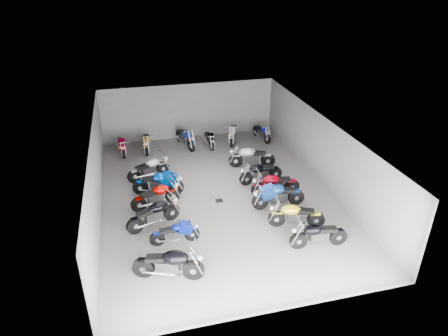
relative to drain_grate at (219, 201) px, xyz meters
The scene contains 24 objects.
ground 0.50m from the drain_grate, 90.00° to the left, with size 14.00×14.00×0.00m, color gray.
wall_back 7.67m from the drain_grate, 90.00° to the left, with size 10.00×0.10×3.20m, color slate.
wall_left 5.27m from the drain_grate, behind, with size 0.10×14.00×3.20m, color slate.
wall_right 5.27m from the drain_grate, ahead, with size 0.10×14.00×3.20m, color slate.
ceiling 3.25m from the drain_grate, 90.00° to the left, with size 10.00×14.00×0.04m, color black.
drain_grate is the anchor object (origin of this frame).
motorcycle_left_a 5.08m from the drain_grate, 122.35° to the right, with size 2.32×0.90×1.05m.
motorcycle_left_b 3.37m from the drain_grate, 132.38° to the right, with size 1.86×0.36×0.82m.
motorcycle_left_c 3.19m from the drain_grate, 157.58° to the right, with size 2.17×0.98×1.00m.
motorcycle_left_d 2.74m from the drain_grate, behind, with size 2.16×0.69×0.96m.
motorcycle_left_e 2.82m from the drain_grate, 153.54° to the left, with size 2.27×0.65×1.01m.
motorcycle_left_f 4.01m from the drain_grate, 134.42° to the left, with size 2.06×0.87×0.94m.
motorcycle_right_a 4.84m from the drain_grate, 55.01° to the right, with size 2.19×0.48×0.96m.
motorcycle_right_b 3.61m from the drain_grate, 46.47° to the right, with size 2.17×0.79×0.98m.
motorcycle_right_c 2.59m from the drain_grate, 24.95° to the right, with size 2.32×0.46×1.02m.
motorcycle_right_d 2.58m from the drain_grate, ahead, with size 2.25×0.45×0.99m.
motorcycle_right_e 2.59m from the drain_grate, 26.56° to the left, with size 2.18×0.50×0.96m.
motorcycle_right_f 3.67m from the drain_grate, 49.88° to the left, with size 2.32×0.69×1.03m.
motorcycle_back_a 7.26m from the drain_grate, 123.48° to the left, with size 0.44×2.01×0.88m.
motorcycle_back_b 6.67m from the drain_grate, 113.58° to the left, with size 0.44×2.08×0.91m.
motorcycle_back_c 6.13m from the drain_grate, 94.60° to the left, with size 0.75×2.27×1.02m.
motorcycle_back_d 5.89m from the drain_grate, 81.89° to the left, with size 0.38×1.88×0.83m.
motorcycle_back_e 6.55m from the drain_grate, 69.55° to the left, with size 0.92×2.13×0.98m.
motorcycle_back_f 7.22m from the drain_grate, 56.22° to the left, with size 0.52×1.93×0.85m.
Camera 1 is at (-3.42, -15.00, 9.32)m, focal length 32.00 mm.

